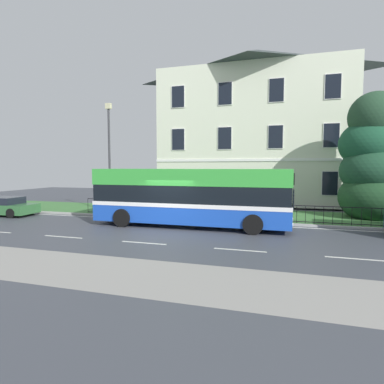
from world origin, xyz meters
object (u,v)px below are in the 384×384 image
single_decker_bus (191,196)px  parked_hatchback_00 (4,206)px  street_lamp_post (109,151)px  evergreen_tree (375,165)px  georgian_townhouse (256,126)px

single_decker_bus → parked_hatchback_00: single_decker_bus is taller
street_lamp_post → evergreen_tree: bearing=9.7°
georgian_townhouse → evergreen_tree: bearing=-44.1°
single_decker_bus → street_lamp_post: (-6.46, 2.65, 2.60)m
parked_hatchback_00 → single_decker_bus: bearing=-3.6°
evergreen_tree → georgian_townhouse: bearing=135.9°
georgian_townhouse → evergreen_tree: 11.49m
georgian_townhouse → single_decker_bus: 14.18m
georgian_townhouse → parked_hatchback_00: georgian_townhouse is taller
evergreen_tree → parked_hatchback_00: evergreen_tree is taller
single_decker_bus → evergreen_tree: bearing=28.8°
street_lamp_post → georgian_townhouse: bearing=50.9°
georgian_townhouse → single_decker_bus: bearing=-98.7°
parked_hatchback_00 → georgian_townhouse: bearing=38.2°
georgian_townhouse → parked_hatchback_00: (-14.85, -12.87, -6.18)m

